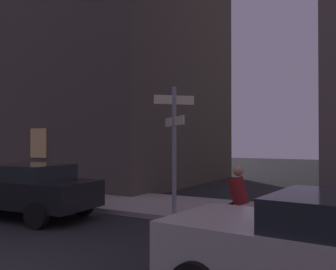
# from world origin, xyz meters

# --- Properties ---
(sidewalk_kerb) EXTENTS (40.00, 3.38, 0.14)m
(sidewalk_kerb) POSITION_xyz_m (0.00, 6.94, 0.07)
(sidewalk_kerb) COLOR #9E9991
(sidewalk_kerb) RESTS_ON ground_plane
(signpost) EXTENTS (1.25, 1.25, 3.42)m
(signpost) POSITION_xyz_m (0.52, 5.59, 2.15)
(signpost) COLOR gray
(signpost) RESTS_ON sidewalk_kerb
(car_side_parked) EXTENTS (4.34, 2.27, 1.46)m
(car_side_parked) POSITION_xyz_m (4.88, 1.66, 0.77)
(car_side_parked) COLOR beige
(car_side_parked) RESTS_ON ground_plane
(car_far_oncoming) EXTENTS (4.59, 2.21, 1.46)m
(car_far_oncoming) POSITION_xyz_m (-3.24, 3.74, 0.78)
(car_far_oncoming) COLOR black
(car_far_oncoming) RESTS_ON ground_plane
(cyclist) EXTENTS (1.82, 0.33, 1.61)m
(cyclist) POSITION_xyz_m (2.79, 4.08, 0.75)
(cyclist) COLOR black
(cyclist) RESTS_ON ground_plane
(building_left_block) EXTENTS (12.40, 9.98, 13.02)m
(building_left_block) POSITION_xyz_m (-8.43, 12.49, 6.51)
(building_left_block) COLOR #4C443D
(building_left_block) RESTS_ON ground_plane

